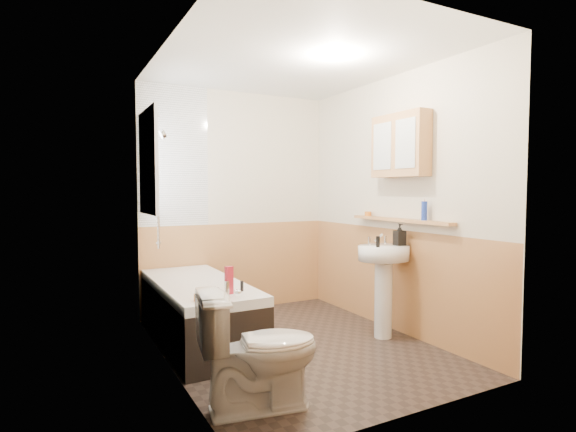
{
  "coord_description": "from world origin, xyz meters",
  "views": [
    {
      "loc": [
        -1.9,
        -3.43,
        1.38
      ],
      "look_at": [
        0.0,
        0.15,
        1.15
      ],
      "focal_mm": 28.0,
      "sensor_mm": 36.0,
      "label": 1
    }
  ],
  "objects_px": {
    "toilet": "(259,350)",
    "medicine_cabinet": "(400,145)",
    "sink": "(384,272)",
    "pine_shelf": "(399,220)",
    "bathtub": "(198,310)"
  },
  "relations": [
    {
      "from": "sink",
      "to": "medicine_cabinet",
      "type": "relative_size",
      "value": 1.5
    },
    {
      "from": "sink",
      "to": "pine_shelf",
      "type": "relative_size",
      "value": 0.75
    },
    {
      "from": "bathtub",
      "to": "toilet",
      "type": "xyz_separation_m",
      "value": [
        -0.03,
        -1.41,
        0.09
      ]
    },
    {
      "from": "sink",
      "to": "medicine_cabinet",
      "type": "height_order",
      "value": "medicine_cabinet"
    },
    {
      "from": "bathtub",
      "to": "medicine_cabinet",
      "type": "xyz_separation_m",
      "value": [
        1.74,
        -0.7,
        1.51
      ]
    },
    {
      "from": "bathtub",
      "to": "pine_shelf",
      "type": "bearing_deg",
      "value": -20.75
    },
    {
      "from": "toilet",
      "to": "sink",
      "type": "relative_size",
      "value": 0.78
    },
    {
      "from": "toilet",
      "to": "medicine_cabinet",
      "type": "relative_size",
      "value": 1.17
    },
    {
      "from": "toilet",
      "to": "pine_shelf",
      "type": "height_order",
      "value": "pine_shelf"
    },
    {
      "from": "toilet",
      "to": "sink",
      "type": "bearing_deg",
      "value": -55.55
    },
    {
      "from": "toilet",
      "to": "medicine_cabinet",
      "type": "distance_m",
      "value": 2.38
    },
    {
      "from": "sink",
      "to": "toilet",
      "type": "bearing_deg",
      "value": -161.6
    },
    {
      "from": "toilet",
      "to": "pine_shelf",
      "type": "distance_m",
      "value": 2.08
    },
    {
      "from": "pine_shelf",
      "to": "sink",
      "type": "bearing_deg",
      "value": -173.57
    },
    {
      "from": "medicine_cabinet",
      "to": "toilet",
      "type": "bearing_deg",
      "value": -158.11
    }
  ]
}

